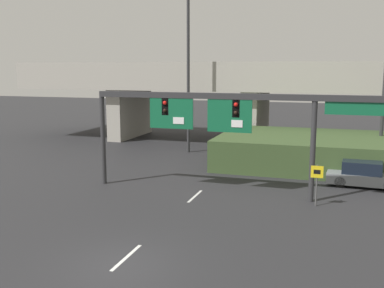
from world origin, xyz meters
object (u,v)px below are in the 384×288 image
(signal_gantry, at_px, (221,113))
(highway_light_pole_near, at_px, (188,38))
(speed_limit_sign, at_px, (317,179))
(parked_sedan_near_right, at_px, (364,175))

(signal_gantry, height_order, highway_light_pole_near, highway_light_pole_near)
(signal_gantry, xyz_separation_m, speed_limit_sign, (5.14, -0.75, -3.09))
(signal_gantry, height_order, speed_limit_sign, signal_gantry)
(signal_gantry, xyz_separation_m, highway_light_pole_near, (-5.56, 11.27, 4.74))
(parked_sedan_near_right, bearing_deg, highway_light_pole_near, 155.33)
(speed_limit_sign, height_order, highway_light_pole_near, highway_light_pole_near)
(speed_limit_sign, bearing_deg, parked_sedan_near_right, 63.14)
(signal_gantry, xyz_separation_m, parked_sedan_near_right, (7.62, 4.14, -3.78))
(signal_gantry, relative_size, parked_sedan_near_right, 3.67)
(speed_limit_sign, distance_m, parked_sedan_near_right, 5.52)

